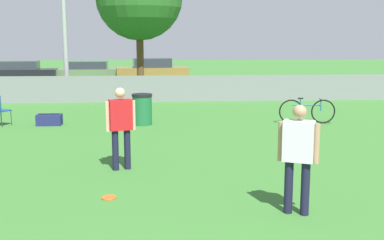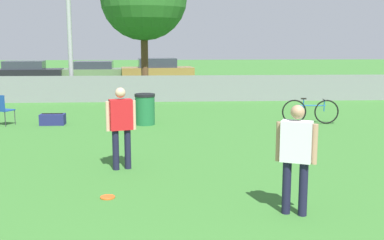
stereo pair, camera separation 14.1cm
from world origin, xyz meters
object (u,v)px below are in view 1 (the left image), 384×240
at_px(trash_bin, 142,109).
at_px(gear_bag_sideline, 49,120).
at_px(frisbee_disc, 109,198).
at_px(parked_car_tan, 152,71).
at_px(parked_car_dark, 19,73).
at_px(parked_car_olive, 88,72).
at_px(player_thrower_red, 121,122).
at_px(bicycle_sideline, 307,111).
at_px(player_receiver_white, 298,151).

bearing_deg(trash_bin, gear_bag_sideline, 177.41).
height_order(frisbee_disc, parked_car_tan, parked_car_tan).
bearing_deg(parked_car_tan, trash_bin, -96.77).
relative_size(parked_car_dark, parked_car_olive, 1.00).
xyz_separation_m(parked_car_dark, parked_car_tan, (7.81, 0.26, 0.04)).
xyz_separation_m(player_thrower_red, gear_bag_sideline, (-2.56, 5.26, -0.79)).
distance_m(parked_car_dark, parked_car_olive, 4.02).
distance_m(player_thrower_red, parked_car_olive, 20.61).
relative_size(frisbee_disc, parked_car_dark, 0.06).
bearing_deg(bicycle_sideline, parked_car_tan, 113.17).
height_order(player_thrower_red, parked_car_olive, player_thrower_red).
bearing_deg(parked_car_dark, player_thrower_red, -74.08).
distance_m(player_receiver_white, trash_bin, 8.25).
bearing_deg(player_receiver_white, trash_bin, 132.11).
xyz_separation_m(player_receiver_white, gear_bag_sideline, (-5.34, 7.97, -0.79)).
bearing_deg(parked_car_olive, parked_car_dark, -169.84).
xyz_separation_m(gear_bag_sideline, parked_car_tan, (3.01, 14.46, 0.54)).
relative_size(player_thrower_red, parked_car_olive, 0.37).
distance_m(parked_car_dark, parked_car_tan, 7.82).
bearing_deg(player_thrower_red, player_receiver_white, -60.85).
height_order(gear_bag_sideline, parked_car_olive, parked_car_olive).
relative_size(bicycle_sideline, parked_car_tan, 0.39).
relative_size(frisbee_disc, parked_car_olive, 0.06).
relative_size(frisbee_disc, parked_car_tan, 0.06).
bearing_deg(frisbee_disc, parked_car_dark, 108.88).
bearing_deg(trash_bin, bicycle_sideline, -1.70).
bearing_deg(player_receiver_white, frisbee_disc, -173.42).
xyz_separation_m(player_receiver_white, trash_bin, (-2.51, 7.84, -0.48)).
xyz_separation_m(bicycle_sideline, parked_car_dark, (-12.72, 14.48, 0.28)).
height_order(player_thrower_red, bicycle_sideline, player_thrower_red).
relative_size(player_receiver_white, parked_car_dark, 0.37).
xyz_separation_m(gear_bag_sideline, parked_car_dark, (-4.80, 14.20, 0.50)).
bearing_deg(player_receiver_white, parked_car_dark, 138.91).
xyz_separation_m(player_thrower_red, frisbee_disc, (-0.09, -1.79, -0.94)).
height_order(frisbee_disc, parked_car_olive, parked_car_olive).
height_order(frisbee_disc, parked_car_dark, parked_car_dark).
xyz_separation_m(bicycle_sideline, gear_bag_sideline, (-7.92, 0.28, -0.22)).
bearing_deg(parked_car_tan, player_receiver_white, -90.11).
bearing_deg(player_thrower_red, trash_bin, 70.34).
height_order(frisbee_disc, gear_bag_sideline, gear_bag_sideline).
xyz_separation_m(player_thrower_red, parked_car_olive, (-3.43, 20.32, -0.32)).
height_order(player_receiver_white, parked_car_olive, player_receiver_white).
bearing_deg(parked_car_tan, gear_bag_sideline, -107.80).
bearing_deg(player_receiver_white, bicycle_sideline, 95.75).
bearing_deg(parked_car_olive, frisbee_disc, -83.55).
distance_m(gear_bag_sideline, parked_car_tan, 14.78).
distance_m(bicycle_sideline, gear_bag_sideline, 7.93).
distance_m(player_receiver_white, gear_bag_sideline, 9.62).
xyz_separation_m(player_receiver_white, bicycle_sideline, (2.58, 7.69, -0.57)).
distance_m(frisbee_disc, gear_bag_sideline, 7.47).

